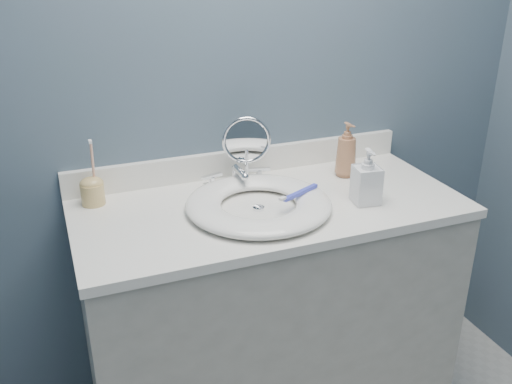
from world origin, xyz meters
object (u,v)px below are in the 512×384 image
makeup_mirror (246,148)px  soap_bottle_amber (346,150)px  toothbrush_holder (92,190)px  soap_bottle_clear (367,176)px

makeup_mirror → soap_bottle_amber: bearing=7.7°
makeup_mirror → soap_bottle_amber: makeup_mirror is taller
makeup_mirror → toothbrush_holder: makeup_mirror is taller
soap_bottle_amber → soap_bottle_clear: soap_bottle_amber is taller
makeup_mirror → soap_bottle_clear: bearing=-26.3°
makeup_mirror → soap_bottle_clear: makeup_mirror is taller
makeup_mirror → soap_bottle_clear: (0.30, -0.27, -0.04)m
soap_bottle_amber → soap_bottle_clear: size_ratio=1.08×
soap_bottle_clear → toothbrush_holder: size_ratio=0.84×
toothbrush_holder → soap_bottle_amber: bearing=-5.2°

